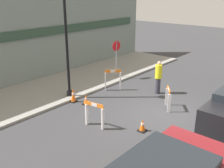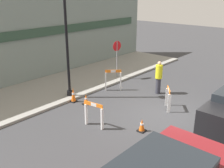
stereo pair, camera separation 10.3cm
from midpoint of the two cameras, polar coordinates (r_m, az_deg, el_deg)
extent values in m
plane|color=#38383A|center=(11.48, 12.99, -7.14)|extent=(60.00, 60.00, 0.00)
cube|color=gray|center=(15.30, -8.67, 0.29)|extent=(18.00, 3.99, 0.11)
cube|color=gray|center=(16.27, -13.98, 10.90)|extent=(18.00, 0.12, 5.50)
cube|color=#2D4738|center=(16.18, -13.77, 11.05)|extent=(16.20, 0.10, 0.50)
cylinder|color=black|center=(13.30, -8.95, -1.94)|extent=(0.29, 0.29, 0.24)
cylinder|color=black|center=(12.63, -9.52, 8.10)|extent=(0.13, 0.13, 4.98)
cylinder|color=gray|center=(15.68, 1.26, 5.36)|extent=(0.06, 0.06, 2.17)
cylinder|color=red|center=(15.50, 1.28, 8.27)|extent=(0.60, 0.11, 0.60)
cube|color=white|center=(11.75, 12.57, -4.16)|extent=(0.13, 0.14, 0.85)
cube|color=white|center=(12.43, 12.10, -2.77)|extent=(0.13, 0.14, 0.85)
cube|color=orange|center=(11.90, 12.50, -1.22)|extent=(0.66, 0.51, 0.15)
cube|color=white|center=(11.90, 12.50, -1.22)|extent=(0.21, 0.17, 0.14)
cube|color=white|center=(14.01, 2.11, 0.59)|extent=(0.14, 0.13, 1.00)
cube|color=white|center=(13.97, -1.17, 0.54)|extent=(0.14, 0.13, 1.00)
cube|color=orange|center=(13.81, 0.48, 2.81)|extent=(0.62, 0.64, 0.15)
cube|color=white|center=(13.81, 0.48, 2.81)|extent=(0.20, 0.21, 0.13)
cube|color=white|center=(10.54, -5.34, -6.56)|extent=(0.14, 0.08, 0.88)
cube|color=white|center=(10.13, -1.86, -7.63)|extent=(0.14, 0.08, 0.88)
cube|color=orange|center=(10.11, -3.70, -4.49)|extent=(0.15, 0.83, 0.15)
cube|color=white|center=(10.11, -3.70, -4.49)|extent=(0.07, 0.25, 0.14)
cube|color=black|center=(10.26, 6.76, -10.03)|extent=(0.30, 0.30, 0.04)
cone|color=orange|center=(10.14, 6.82, -8.77)|extent=(0.23, 0.22, 0.47)
cylinder|color=white|center=(10.13, 6.82, -8.65)|extent=(0.13, 0.13, 0.07)
cube|color=black|center=(12.84, -8.13, -3.73)|extent=(0.30, 0.30, 0.04)
cone|color=orange|center=(12.70, -8.20, -2.22)|extent=(0.23, 0.22, 0.69)
cylinder|color=white|center=(12.69, -8.21, -2.08)|extent=(0.13, 0.13, 0.10)
cube|color=black|center=(12.48, -5.41, -4.34)|extent=(0.30, 0.30, 0.04)
cone|color=orange|center=(12.37, -5.45, -3.24)|extent=(0.23, 0.22, 0.48)
cylinder|color=white|center=(12.36, -5.45, -3.14)|extent=(0.13, 0.13, 0.07)
cylinder|color=#33333D|center=(13.79, 10.22, -0.40)|extent=(0.29, 0.29, 0.84)
cylinder|color=yellow|center=(13.54, 10.41, 2.66)|extent=(0.40, 0.40, 0.70)
sphere|color=#DBAD89|center=(13.42, 10.53, 4.48)|extent=(0.22, 0.22, 0.19)
cylinder|color=black|center=(10.07, 19.44, -9.93)|extent=(0.60, 0.18, 0.60)
camera|label=1|loc=(0.05, -89.76, 0.09)|focal=42.00mm
camera|label=2|loc=(0.05, 90.24, -0.09)|focal=42.00mm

